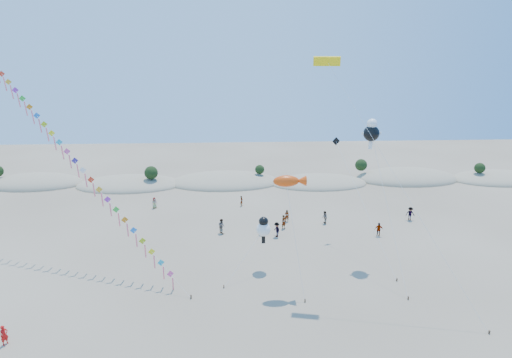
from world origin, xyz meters
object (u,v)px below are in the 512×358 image
object	(u,v)px
kite_train	(76,162)
flyer_foreground	(4,335)
parafoil_kite	(330,66)
fish_kite	(290,181)

from	to	relation	value
kite_train	flyer_foreground	distance (m)	17.36
kite_train	parafoil_kite	bearing A→B (deg)	-11.94
parafoil_kite	flyer_foreground	bearing A→B (deg)	-160.90
flyer_foreground	fish_kite	bearing A→B (deg)	-35.73
parafoil_kite	kite_train	bearing A→B (deg)	168.06
kite_train	parafoil_kite	size ratio (longest dim) A/B	1.08
kite_train	flyer_foreground	world-z (taller)	kite_train
parafoil_kite	flyer_foreground	xyz separation A→B (m)	(-26.01, -9.01, -19.46)
kite_train	parafoil_kite	xyz separation A→B (m)	(24.40, -5.16, 9.55)
kite_train	flyer_foreground	xyz separation A→B (m)	(-1.61, -14.17, -9.91)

